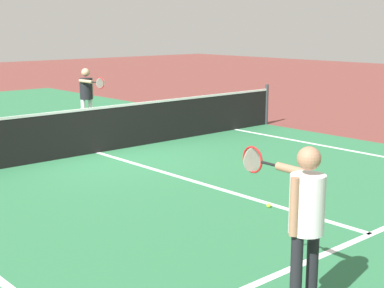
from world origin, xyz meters
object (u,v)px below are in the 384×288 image
at_px(player_near, 304,211).
at_px(net, 97,129).
at_px(player_far, 87,92).
at_px(tennis_ball_mid_court, 269,205).

bearing_deg(player_near, net, 72.09).
height_order(player_far, tennis_ball_mid_court, player_far).
bearing_deg(tennis_ball_mid_court, player_far, 78.54).
height_order(net, player_far, player_far).
bearing_deg(player_far, tennis_ball_mid_court, -101.46).
bearing_deg(net, tennis_ball_mid_court, -91.69).
distance_m(net, tennis_ball_mid_court, 4.83).
distance_m(player_near, player_far, 10.30).
height_order(net, player_near, player_near).
bearing_deg(net, player_near, -107.91).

